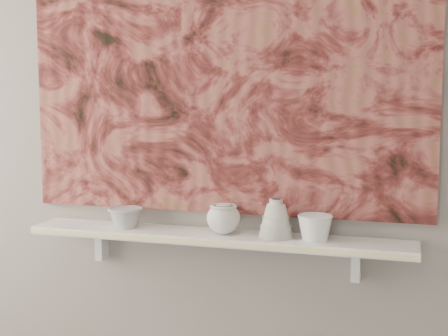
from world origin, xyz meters
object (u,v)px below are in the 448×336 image
at_px(painting, 222,62).
at_px(bowl_grey, 126,217).
at_px(bowl_white, 315,227).
at_px(bell_vessel, 276,218).
at_px(cup_cream, 224,219).
at_px(shelf, 216,237).

relative_size(painting, bowl_grey, 11.38).
height_order(painting, bowl_white, painting).
bearing_deg(bowl_white, bell_vessel, 180.00).
xyz_separation_m(cup_cream, bowl_white, (0.33, 0.00, -0.01)).
xyz_separation_m(bell_vessel, bowl_white, (0.14, 0.00, -0.02)).
xyz_separation_m(bowl_grey, cup_cream, (0.38, 0.00, 0.02)).
xyz_separation_m(shelf, bowl_grey, (-0.35, 0.00, 0.05)).
bearing_deg(cup_cream, bell_vessel, 0.00).
distance_m(shelf, bell_vessel, 0.23).
height_order(painting, bowl_grey, painting).
relative_size(painting, bowl_white, 12.42).
height_order(bell_vessel, bowl_white, bell_vessel).
distance_m(painting, bowl_grey, 0.68).
xyz_separation_m(cup_cream, bell_vessel, (0.19, 0.00, 0.01)).
bearing_deg(painting, bell_vessel, -20.22).
xyz_separation_m(bowl_grey, bowl_white, (0.71, 0.00, 0.01)).
bearing_deg(cup_cream, shelf, 180.00).
relative_size(shelf, bell_vessel, 10.40).
height_order(shelf, bowl_white, bowl_white).
relative_size(cup_cream, bowl_white, 0.99).
relative_size(bowl_grey, cup_cream, 1.11).
bearing_deg(painting, cup_cream, -70.21).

